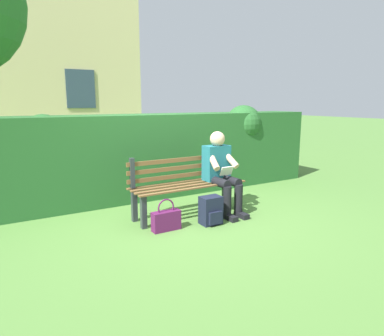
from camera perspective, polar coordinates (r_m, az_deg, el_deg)
The scene contains 7 objects.
ground at distance 5.07m, azimuth -0.59°, elevation -7.74°, with size 60.00×60.00×0.00m, color #517F38.
park_bench at distance 5.01m, azimuth -1.00°, elevation -2.63°, with size 1.69×0.48×0.87m.
person_seated at distance 5.09m, azimuth 4.79°, elevation -0.32°, with size 0.44×0.73×1.19m.
hedge_backdrop at distance 6.04m, azimuth -6.80°, elevation 2.43°, with size 6.58×0.87×1.55m.
building_facade at distance 13.04m, azimuth -29.03°, elevation 18.25°, with size 8.24×2.74×7.16m.
backpack at distance 4.68m, azimuth 3.12°, elevation -6.99°, with size 0.28×0.27×0.38m.
handbag at distance 4.47m, azimuth -4.26°, elevation -8.47°, with size 0.37×0.13×0.42m.
Camera 1 is at (2.42, 4.15, 1.62)m, focal length 32.48 mm.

